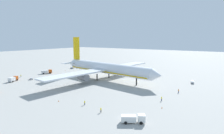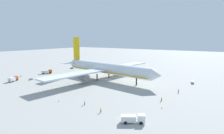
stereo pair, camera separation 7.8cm
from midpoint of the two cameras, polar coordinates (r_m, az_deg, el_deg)
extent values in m
plane|color=#9E9E99|center=(112.45, -1.60, -3.80)|extent=(600.00, 600.00, 0.00)
cylinder|color=silver|center=(111.17, -1.61, -0.35)|extent=(60.63, 13.62, 6.37)
cone|color=silver|center=(92.50, 13.46, -2.44)|extent=(5.81, 6.81, 6.24)
cone|color=silver|center=(135.77, -12.01, 1.12)|extent=(7.05, 6.78, 6.05)
cube|color=#E5B20C|center=(130.70, -10.79, 5.61)|extent=(6.02, 1.22, 15.15)
cube|color=silver|center=(135.65, -8.82, 1.74)|extent=(5.58, 10.49, 0.36)
cube|color=silver|center=(128.36, -12.90, 1.23)|extent=(5.58, 10.49, 0.36)
cube|color=silver|center=(129.97, 4.01, 0.53)|extent=(13.50, 38.53, 0.70)
cylinder|color=slate|center=(125.24, 2.80, -0.69)|extent=(5.74, 3.90, 3.27)
cube|color=silver|center=(98.90, -11.61, -2.22)|extent=(13.50, 38.53, 0.70)
cylinder|color=slate|center=(102.03, -8.71, -3.11)|extent=(6.21, 4.51, 3.84)
cylinder|color=black|center=(99.30, 7.41, -4.47)|extent=(0.70, 0.70, 3.68)
cylinder|color=black|center=(117.82, -0.97, -2.31)|extent=(0.70, 0.70, 3.68)
cylinder|color=black|center=(110.49, -4.58, -3.08)|extent=(0.70, 0.70, 3.68)
cube|color=#E5B20C|center=(111.46, -1.61, -1.24)|extent=(58.19, 13.02, 0.50)
cube|color=white|center=(57.01, 8.90, -15.07)|extent=(2.92, 2.96, 2.07)
cube|color=white|center=(56.75, 5.01, -15.29)|extent=(4.80, 4.14, 1.75)
cube|color=black|center=(56.90, 9.67, -14.57)|extent=(1.05, 1.59, 0.91)
cylinder|color=black|center=(58.40, 8.53, -15.58)|extent=(0.92, 0.74, 0.90)
cylinder|color=black|center=(56.43, 8.80, -16.48)|extent=(0.92, 0.74, 0.90)
cylinder|color=black|center=(58.06, 4.01, -15.65)|extent=(0.92, 0.74, 0.90)
cylinder|color=black|center=(56.08, 4.10, -16.57)|extent=(0.92, 0.74, 0.90)
cube|color=#BF4C14|center=(138.76, -18.29, -1.21)|extent=(3.06, 2.98, 2.14)
cube|color=silver|center=(138.37, -19.83, -1.36)|extent=(4.18, 4.91, 1.90)
cube|color=black|center=(138.77, -18.00, -0.97)|extent=(1.73, 1.05, 0.94)
cylinder|color=black|center=(140.05, -18.42, -1.57)|extent=(0.71, 0.93, 0.90)
cylinder|color=black|center=(137.78, -18.29, -1.73)|extent=(0.71, 0.93, 0.90)
cylinder|color=black|center=(139.59, -20.23, -1.69)|extent=(0.71, 0.93, 0.90)
cylinder|color=black|center=(137.30, -20.13, -1.85)|extent=(0.71, 0.93, 0.90)
cube|color=#BF4C14|center=(123.08, -27.26, -2.97)|extent=(2.78, 2.67, 2.12)
cube|color=silver|center=(120.36, -28.18, -3.29)|extent=(3.69, 4.48, 2.08)
cube|color=black|center=(123.52, -27.10, -2.67)|extent=(1.66, 0.88, 0.93)
cylinder|color=black|center=(123.75, -27.69, -3.44)|extent=(0.67, 0.94, 0.90)
cylinder|color=black|center=(122.52, -26.86, -3.50)|extent=(0.67, 0.94, 0.90)
cylinder|color=black|center=(120.54, -28.79, -3.83)|extent=(0.67, 0.94, 0.90)
cylinder|color=black|center=(119.28, -27.95, -3.89)|extent=(0.67, 0.94, 0.90)
cube|color=gray|center=(155.35, -12.03, -0.40)|extent=(3.13, 1.81, 0.15)
cylinder|color=#333338|center=(156.44, -12.55, -0.35)|extent=(0.61, 0.17, 0.08)
cube|color=silver|center=(155.26, -12.04, -0.17)|extent=(2.64, 1.60, 1.09)
cylinder|color=black|center=(155.51, -12.52, -0.43)|extent=(0.41, 0.18, 0.40)
cylinder|color=black|center=(156.59, -12.20, -0.36)|extent=(0.41, 0.18, 0.40)
cylinder|color=black|center=(154.14, -11.86, -0.49)|extent=(0.41, 0.18, 0.40)
cylinder|color=black|center=(155.23, -11.55, -0.42)|extent=(0.41, 0.18, 0.40)
cube|color=gray|center=(121.93, -23.37, -3.41)|extent=(2.90, 2.27, 0.15)
cylinder|color=#333338|center=(123.46, -23.50, -3.27)|extent=(0.59, 0.30, 0.08)
cube|color=silver|center=(121.84, -23.38, -3.18)|extent=(2.47, 1.98, 0.83)
cylinder|color=black|center=(122.78, -23.77, -3.39)|extent=(0.42, 0.26, 0.40)
cylinder|color=black|center=(123.00, -23.12, -3.33)|extent=(0.42, 0.26, 0.40)
cylinder|color=black|center=(120.90, -23.61, -3.56)|extent=(0.42, 0.26, 0.40)
cylinder|color=black|center=(121.13, -22.96, -3.50)|extent=(0.42, 0.26, 0.40)
cube|color=gray|center=(111.53, 23.23, -4.48)|extent=(2.22, 3.19, 0.15)
cylinder|color=#333338|center=(109.84, 23.33, -4.68)|extent=(0.26, 0.60, 0.08)
cube|color=silver|center=(111.40, 23.25, -4.17)|extent=(1.94, 2.70, 1.10)
cylinder|color=black|center=(110.58, 23.65, -4.66)|extent=(0.24, 0.42, 0.40)
cylinder|color=black|center=(110.40, 22.93, -4.63)|extent=(0.24, 0.42, 0.40)
cylinder|color=black|center=(112.71, 23.52, -4.41)|extent=(0.24, 0.42, 0.40)
cylinder|color=black|center=(112.53, 22.81, -4.38)|extent=(0.24, 0.42, 0.40)
cylinder|color=#3F3F47|center=(132.48, -25.97, -2.60)|extent=(0.38, 0.38, 0.81)
cylinder|color=yellow|center=(132.35, -25.99, -2.30)|extent=(0.47, 0.47, 0.60)
sphere|color=tan|center=(132.28, -26.01, -2.12)|extent=(0.22, 0.22, 0.22)
cylinder|color=navy|center=(71.35, -8.33, -11.01)|extent=(0.41, 0.41, 0.81)
cylinder|color=yellow|center=(71.11, -8.35, -10.47)|extent=(0.51, 0.51, 0.61)
sphere|color=tan|center=(70.98, -8.35, -10.15)|extent=(0.22, 0.22, 0.22)
cylinder|color=navy|center=(90.56, 19.53, -7.13)|extent=(0.40, 0.40, 0.86)
cylinder|color=orange|center=(90.37, 19.55, -6.67)|extent=(0.49, 0.49, 0.65)
sphere|color=#8C6647|center=(90.25, 19.56, -6.40)|extent=(0.23, 0.23, 0.23)
cylinder|color=#3F3F47|center=(64.10, -3.43, -13.25)|extent=(0.45, 0.45, 0.83)
cylinder|color=yellow|center=(63.83, -3.44, -12.65)|extent=(0.56, 0.56, 0.62)
sphere|color=beige|center=(63.68, -3.44, -12.30)|extent=(0.22, 0.22, 0.22)
cylinder|color=navy|center=(77.47, 14.79, -9.59)|extent=(0.33, 0.33, 0.86)
cylinder|color=yellow|center=(77.24, 14.81, -9.05)|extent=(0.42, 0.42, 0.65)
sphere|color=beige|center=(77.11, 14.82, -8.74)|extent=(0.23, 0.23, 0.23)
cone|color=orange|center=(69.64, 14.92, -11.84)|extent=(0.36, 0.36, 0.55)
cone|color=orange|center=(146.52, -14.07, -1.01)|extent=(0.36, 0.36, 0.55)
cone|color=orange|center=(159.64, -7.52, -0.04)|extent=(0.36, 0.36, 0.55)
cone|color=orange|center=(76.97, -15.94, -9.88)|extent=(0.36, 0.36, 0.55)
cone|color=orange|center=(149.99, 8.75, -0.63)|extent=(0.36, 0.36, 0.55)
camera|label=1|loc=(0.04, -90.02, 0.00)|focal=30.08mm
camera|label=2|loc=(0.04, 89.98, 0.00)|focal=30.08mm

